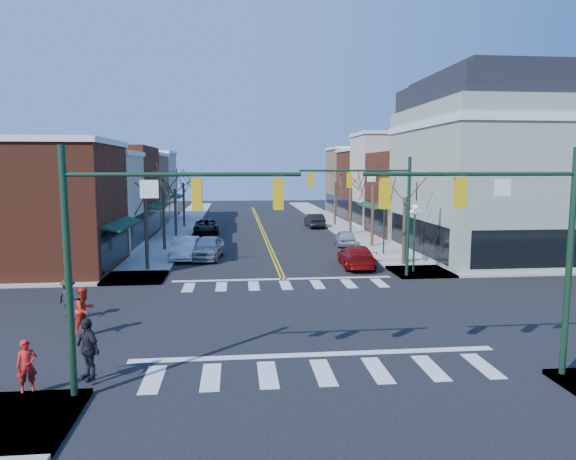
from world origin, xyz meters
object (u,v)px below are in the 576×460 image
object	(u,v)px
car_left_mid	(185,248)
pedestrian_red_a	(27,366)
car_right_near	(357,256)
car_right_mid	(345,238)
lamppost_corner	(415,227)
pedestrian_dark_b	(68,298)
victorian_corner	(497,166)
pedestrian_red_b	(84,310)
pedestrian_dark_a	(88,349)
car_left_near	(208,248)
car_right_far	(314,221)
car_left_far	(206,226)
lamppost_midblock	(384,216)

from	to	relation	value
car_left_mid	pedestrian_red_a	world-z (taller)	pedestrian_red_a
car_right_near	car_right_mid	xyz separation A→B (m)	(1.22, 9.26, -0.06)
lamppost_corner	pedestrian_dark_b	world-z (taller)	lamppost_corner
victorian_corner	car_right_mid	xyz separation A→B (m)	(-10.10, 5.74, -5.99)
car_left_mid	pedestrian_red_a	size ratio (longest dim) A/B	3.13
lamppost_corner	pedestrian_red_b	bearing A→B (deg)	-148.73
car_right_near	pedestrian_dark_b	xyz separation A→B (m)	(-15.18, -10.40, 0.26)
car_left_mid	pedestrian_dark_a	xyz separation A→B (m)	(-0.90, -21.48, 0.32)
car_right_near	car_right_mid	bearing A→B (deg)	-93.56
car_left_near	car_right_mid	bearing A→B (deg)	32.39
pedestrian_red_a	pedestrian_dark_a	bearing A→B (deg)	0.83
car_right_mid	pedestrian_red_b	world-z (taller)	pedestrian_red_b
car_right_far	car_left_far	bearing A→B (deg)	17.67
victorian_corner	car_right_near	world-z (taller)	victorian_corner
lamppost_midblock	car_right_near	world-z (taller)	lamppost_midblock
pedestrian_red_b	car_left_mid	bearing A→B (deg)	22.98
car_left_mid	car_left_far	distance (m)	14.21
car_right_near	car_right_mid	world-z (taller)	car_right_near
pedestrian_dark_a	lamppost_midblock	bearing A→B (deg)	98.42
car_right_mid	pedestrian_dark_b	bearing A→B (deg)	55.82
car_right_far	pedestrian_red_a	size ratio (longest dim) A/B	3.02
victorian_corner	car_right_mid	bearing A→B (deg)	150.41
car_left_far	pedestrian_dark_b	xyz separation A→B (m)	(-4.33, -28.81, 0.27)
car_right_mid	pedestrian_red_b	bearing A→B (deg)	61.22
pedestrian_red_a	car_left_mid	bearing A→B (deg)	58.64
car_left_near	pedestrian_red_a	distance (m)	22.43
pedestrian_dark_b	car_right_near	bearing A→B (deg)	-115.75
victorian_corner	car_right_mid	size ratio (longest dim) A/B	3.62
lamppost_midblock	car_right_far	distance (m)	18.84
car_left_near	pedestrian_red_a	size ratio (longest dim) A/B	3.20
car_right_mid	pedestrian_dark_a	size ratio (longest dim) A/B	2.06
car_left_near	car_right_far	xyz separation A→B (m)	(10.65, 18.52, -0.07)
pedestrian_red_b	pedestrian_dark_a	xyz separation A→B (m)	(1.37, -4.54, 0.04)
pedestrian_dark_b	lamppost_corner	bearing A→B (deg)	-126.64
lamppost_corner	lamppost_midblock	size ratio (longest dim) A/B	1.00
car_left_mid	car_right_far	distance (m)	22.08
lamppost_corner	car_left_far	xyz separation A→B (m)	(-13.87, 20.88, -2.24)
car_right_far	pedestrian_red_b	size ratio (longest dim) A/B	2.52
car_right_far	pedestrian_red_a	xyz separation A→B (m)	(-14.66, -40.58, 0.15)
car_left_mid	pedestrian_dark_a	bearing A→B (deg)	-88.15
pedestrian_red_a	lamppost_corner	bearing A→B (deg)	17.22
pedestrian_red_a	pedestrian_dark_b	distance (m)	7.69
lamppost_corner	pedestrian_red_a	xyz separation A→B (m)	(-17.01, -15.52, -2.05)
pedestrian_dark_a	pedestrian_red_a	bearing A→B (deg)	-109.52
car_right_near	pedestrian_dark_b	world-z (taller)	pedestrian_dark_b
car_left_far	pedestrian_dark_a	xyz separation A→B (m)	(-1.63, -35.67, 0.38)
pedestrian_dark_a	car_right_mid	bearing A→B (deg)	107.16
lamppost_midblock	car_right_far	xyz separation A→B (m)	(-2.35, 18.56, -2.20)
victorian_corner	car_left_near	bearing A→B (deg)	178.54
pedestrian_red_b	car_left_near	bearing A→B (deg)	17.63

